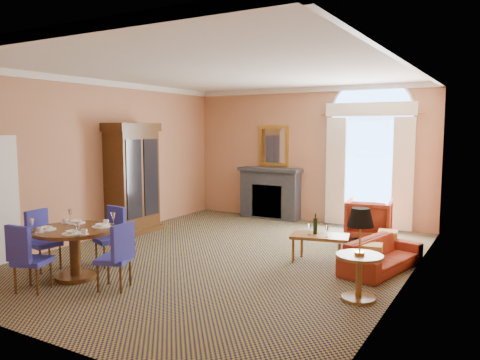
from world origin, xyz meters
The scene contains 12 objects.
ground centered at (0.00, 0.00, 0.00)m, with size 7.50×7.50×0.00m, color #15133D.
room_envelope centered at (-0.03, 0.67, 2.51)m, with size 6.04×7.52×3.45m.
armoire centered at (-2.72, 0.61, 1.13)m, with size 0.67×1.19×2.34m.
dining_table centered at (-1.30, -2.15, 0.57)m, with size 1.21×1.21×0.96m.
dining_chair_north centered at (-1.39, -1.28, 0.54)m, with size 0.54×0.54×0.94m.
dining_chair_south centered at (-1.38, -2.90, 0.54)m, with size 0.54×0.54×0.94m.
dining_chair_east centered at (-0.38, -2.19, 0.54)m, with size 0.54×0.54×0.94m.
dining_chair_west centered at (-2.17, -2.08, 0.54)m, with size 0.48×0.48×0.94m.
sofa centered at (2.55, 0.57, 0.24)m, with size 1.67×0.65×0.49m, color maroon.
armchair centered at (1.82, 2.56, 0.40)m, with size 0.86×0.89×0.81m, color maroon.
coffee_table centered at (1.56, 0.45, 0.44)m, with size 1.04×0.73×0.82m.
side_table centered at (2.60, -0.90, 0.75)m, with size 0.60×0.60×1.19m.
Camera 1 is at (4.22, -6.79, 2.23)m, focal length 35.00 mm.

